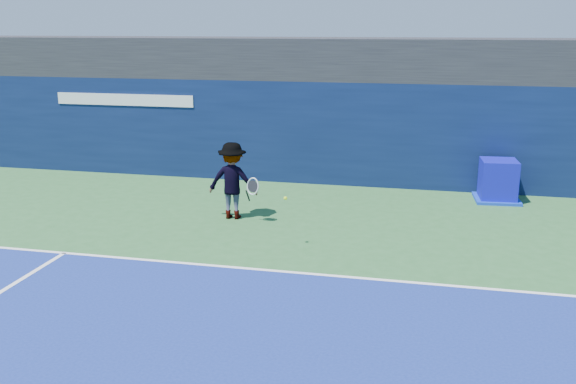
% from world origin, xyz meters
% --- Properties ---
extents(ground, '(80.00, 80.00, 0.00)m').
position_xyz_m(ground, '(0.00, 0.00, 0.00)').
color(ground, '#2B5F2E').
rests_on(ground, ground).
extents(baseline, '(24.00, 0.10, 0.01)m').
position_xyz_m(baseline, '(0.00, 3.00, 0.01)').
color(baseline, white).
rests_on(baseline, ground).
extents(stadium_band, '(36.00, 3.00, 1.20)m').
position_xyz_m(stadium_band, '(0.00, 11.50, 3.60)').
color(stadium_band, black).
rests_on(stadium_band, back_wall_assembly).
extents(back_wall_assembly, '(36.00, 1.03, 3.00)m').
position_xyz_m(back_wall_assembly, '(-0.00, 10.50, 1.50)').
color(back_wall_assembly, '#0A163A').
rests_on(back_wall_assembly, ground).
extents(equipment_cart, '(1.24, 1.24, 1.11)m').
position_xyz_m(equipment_cart, '(4.09, 9.31, 0.51)').
color(equipment_cart, '#0B0BA3').
rests_on(equipment_cart, ground).
extents(tennis_player, '(1.38, 0.76, 1.87)m').
position_xyz_m(tennis_player, '(-2.35, 6.21, 0.93)').
color(tennis_player, white).
rests_on(tennis_player, ground).
extents(tennis_ball, '(0.08, 0.08, 0.08)m').
position_xyz_m(tennis_ball, '(-0.62, 4.41, 1.07)').
color(tennis_ball, '#BEEA1A').
rests_on(tennis_ball, ground).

